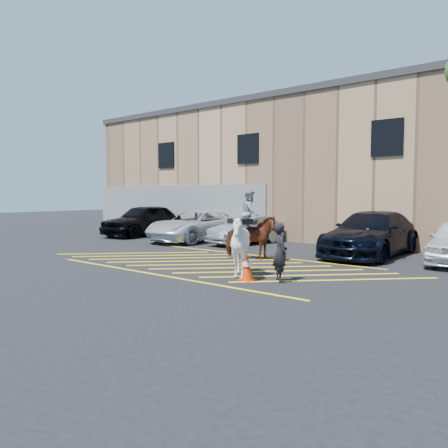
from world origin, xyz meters
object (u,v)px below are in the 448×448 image
Objects in this scene: car_black_suv at (144,220)px; car_blue_suv at (371,234)px; car_white_pickup at (196,226)px; saddled_white at (240,246)px; handler at (280,252)px; mounted_bay at (250,232)px; car_silver_sedan at (246,230)px; traffic_cone at (247,267)px.

car_black_suv is 0.89× the size of car_blue_suv.
saddled_white reaches higher than car_white_pickup.
car_black_suv reaches higher than handler.
handler is at bearing -30.18° from car_black_suv.
car_black_suv is 10.37m from mounted_bay.
saddled_white is (-1.27, -6.52, 0.06)m from car_blue_suv.
mounted_bay is at bearing 120.67° from saddled_white.
car_black_suv is at bearing -171.39° from car_silver_sedan.
car_white_pickup is 3.46× the size of handler.
handler is at bearing 30.04° from traffic_cone.
car_blue_suv is 6.85m from traffic_cone.
car_black_suv is 14.02m from handler.
car_black_suv is 1.30× the size of car_silver_sedan.
car_blue_suv reaches higher than handler.
saddled_white reaches higher than traffic_cone.
car_blue_suv is at bearing 51.94° from mounted_bay.
car_white_pickup is at bearing 149.73° from mounted_bay.
car_black_suv is 4.15m from car_white_pickup.
saddled_white is (1.65, -2.79, -0.11)m from mounted_bay.
car_silver_sedan is at bearing 9.44° from car_white_pickup.
saddled_white reaches higher than car_black_suv.
handler is (12.62, -6.12, -0.08)m from car_black_suv.
car_black_suv is at bearing -179.32° from car_blue_suv.
car_black_suv reaches higher than car_blue_suv.
car_blue_suv is at bearing -3.27° from car_black_suv.
car_black_suv is 13.03m from saddled_white.
saddled_white reaches higher than handler.
mounted_bay is at bearing -30.55° from car_white_pickup.
handler is 0.63× the size of mounted_bay.
traffic_cone is (2.10, -3.06, -0.63)m from mounted_bay.
handler is at bearing -42.53° from mounted_bay.
mounted_bay reaches higher than handler.
handler is 2.13× the size of traffic_cone.
car_silver_sedan is 7.97m from saddled_white.
saddled_white is 2.48× the size of traffic_cone.
traffic_cone is at bearing -39.70° from car_white_pickup.
handler is (5.78, -6.36, 0.13)m from car_silver_sedan.
handler reaches higher than car_white_pickup.
car_silver_sedan is (6.84, 0.23, -0.22)m from car_black_suv.
car_silver_sedan is 8.59m from handler.
car_silver_sedan is (2.69, 0.46, -0.10)m from car_white_pickup.
handler is 3.88m from mounted_bay.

